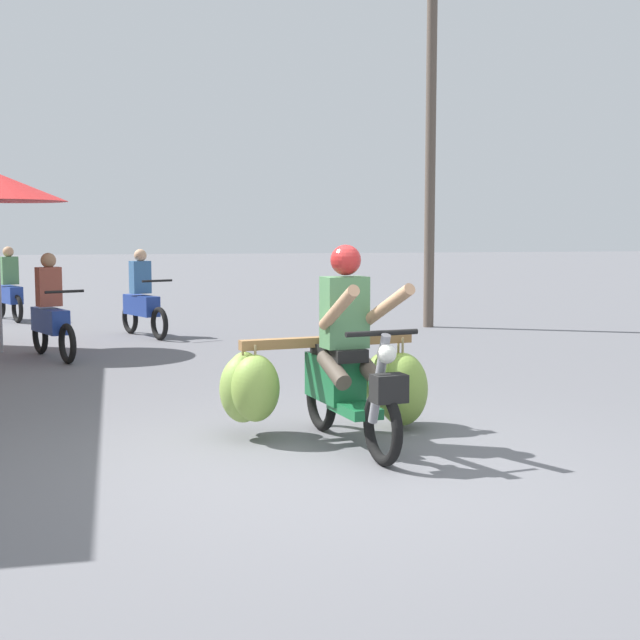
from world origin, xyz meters
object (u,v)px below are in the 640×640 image
at_px(motorbike_main_loaded, 337,378).
at_px(utility_pole, 430,165).
at_px(motorbike_distant_far_ahead, 142,301).
at_px(motorbike_distant_ahead_left, 51,316).
at_px(motorbike_distant_ahead_right, 9,291).

relative_size(motorbike_main_loaded, utility_pole, 0.32).
bearing_deg(motorbike_distant_far_ahead, utility_pole, 3.13).
height_order(motorbike_distant_far_ahead, utility_pole, utility_pole).
distance_m(motorbike_distant_ahead_left, utility_pole, 7.06).
relative_size(motorbike_main_loaded, motorbike_distant_far_ahead, 1.19).
bearing_deg(utility_pole, motorbike_distant_ahead_left, -158.41).
height_order(motorbike_distant_ahead_left, utility_pole, utility_pole).
relative_size(motorbike_distant_ahead_left, motorbike_distant_far_ahead, 1.01).
bearing_deg(motorbike_distant_ahead_right, utility_pole, -21.02).
relative_size(motorbike_distant_far_ahead, utility_pole, 0.27).
xyz_separation_m(motorbike_distant_far_ahead, utility_pole, (4.96, 0.27, 2.26)).
bearing_deg(motorbike_main_loaded, motorbike_distant_ahead_right, 109.39).
bearing_deg(motorbike_distant_ahead_left, motorbike_distant_ahead_right, 101.77).
relative_size(motorbike_distant_ahead_left, motorbike_distant_ahead_right, 1.00).
height_order(motorbike_main_loaded, motorbike_distant_far_ahead, motorbike_main_loaded).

